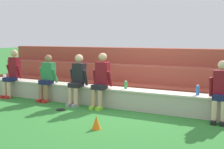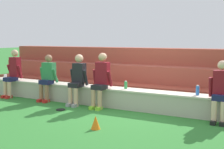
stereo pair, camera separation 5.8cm
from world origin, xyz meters
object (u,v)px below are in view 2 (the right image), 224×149
object	(u,v)px
person_far_right	(221,90)
frisbee	(61,110)
water_bottle_near_right	(126,85)
person_left_of_center	(47,76)
water_bottle_center_gap	(198,90)
person_right_of_center	(101,79)
person_far_left	(13,72)
plastic_cup_middle	(5,76)
person_center	(77,78)
sports_cone	(96,122)

from	to	relation	value
person_far_right	frisbee	distance (m)	3.79
frisbee	water_bottle_near_right	bearing A→B (deg)	36.15
person_left_of_center	water_bottle_center_gap	world-z (taller)	person_left_of_center
person_right_of_center	water_bottle_center_gap	xyz separation A→B (m)	(2.38, 0.25, -0.14)
person_right_of_center	person_far_left	bearing A→B (deg)	179.66
person_left_of_center	plastic_cup_middle	size ratio (longest dim) A/B	11.30
person_far_left	person_center	size ratio (longest dim) A/B	1.06
person_center	water_bottle_center_gap	distance (m)	3.10
person_center	water_bottle_near_right	distance (m)	1.33
plastic_cup_middle	sports_cone	distance (m)	4.98
person_left_of_center	sports_cone	size ratio (longest dim) A/B	4.89
person_right_of_center	frisbee	world-z (taller)	person_right_of_center
person_far_left	frisbee	world-z (taller)	person_far_left
frisbee	person_left_of_center	bearing A→B (deg)	144.30
person_far_left	person_left_of_center	bearing A→B (deg)	-0.50
water_bottle_center_gap	plastic_cup_middle	world-z (taller)	water_bottle_center_gap
person_far_right	plastic_cup_middle	size ratio (longest dim) A/B	11.28
frisbee	person_center	bearing A→B (deg)	86.72
person_far_left	sports_cone	world-z (taller)	person_far_left
person_center	sports_cone	xyz separation A→B (m)	(1.55, -1.64, -0.59)
water_bottle_center_gap	frisbee	xyz separation A→B (m)	(-3.13, -0.96, -0.60)
plastic_cup_middle	sports_cone	size ratio (longest dim) A/B	0.43
water_bottle_center_gap	person_right_of_center	bearing A→B (deg)	-174.01
person_far_right	sports_cone	distance (m)	2.70
water_bottle_near_right	plastic_cup_middle	distance (m)	4.31
water_bottle_center_gap	sports_cone	bearing A→B (deg)	-128.98
person_right_of_center	water_bottle_center_gap	bearing A→B (deg)	5.99
person_far_left	frisbee	xyz separation A→B (m)	(2.35, -0.73, -0.74)
person_right_of_center	plastic_cup_middle	world-z (taller)	person_right_of_center
water_bottle_near_right	frisbee	distance (m)	1.75
person_far_right	sports_cone	bearing A→B (deg)	-141.79
plastic_cup_middle	sports_cone	bearing A→B (deg)	-23.09
person_far_right	water_bottle_near_right	bearing A→B (deg)	173.05
person_left_of_center	person_far_right	size ratio (longest dim) A/B	1.00
water_bottle_near_right	sports_cone	distance (m)	1.99
plastic_cup_middle	water_bottle_near_right	bearing A→B (deg)	-0.40
frisbee	sports_cone	bearing A→B (deg)	-30.73
person_far_right	water_bottle_center_gap	xyz separation A→B (m)	(-0.53, 0.27, -0.09)
person_left_of_center	sports_cone	xyz separation A→B (m)	(2.59, -1.66, -0.57)
person_left_of_center	frisbee	bearing A→B (deg)	-35.70
person_far_right	frisbee	bearing A→B (deg)	-169.35
water_bottle_near_right	sports_cone	bearing A→B (deg)	-82.35
person_center	water_bottle_near_right	size ratio (longest dim) A/B	6.55
person_right_of_center	water_bottle_center_gap	distance (m)	2.40
person_right_of_center	water_bottle_near_right	distance (m)	0.65
plastic_cup_middle	frisbee	bearing A→B (deg)	-18.61
plastic_cup_middle	frisbee	size ratio (longest dim) A/B	0.51
person_left_of_center	person_far_right	bearing A→B (deg)	-0.38
sports_cone	person_left_of_center	bearing A→B (deg)	147.28
person_left_of_center	frisbee	size ratio (longest dim) A/B	5.79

